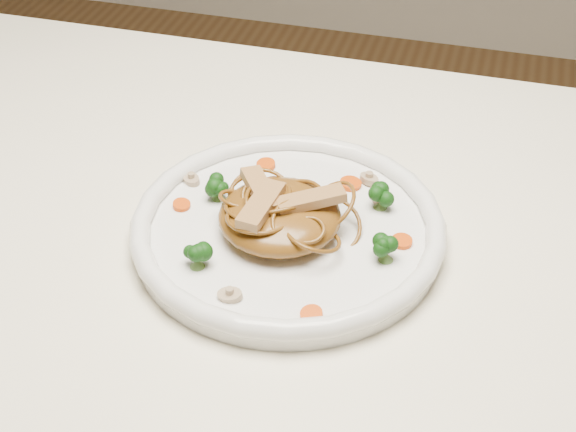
# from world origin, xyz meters

# --- Properties ---
(table) EXTENTS (1.20, 0.80, 0.75)m
(table) POSITION_xyz_m (0.00, 0.00, 0.65)
(table) COLOR white
(table) RESTS_ON ground
(plate) EXTENTS (0.35, 0.35, 0.02)m
(plate) POSITION_xyz_m (-0.00, 0.02, 0.76)
(plate) COLOR white
(plate) RESTS_ON table
(noodle_mound) EXTENTS (0.15, 0.15, 0.04)m
(noodle_mound) POSITION_xyz_m (-0.01, 0.01, 0.78)
(noodle_mound) COLOR brown
(noodle_mound) RESTS_ON plate
(chicken_a) EXTENTS (0.07, 0.05, 0.01)m
(chicken_a) POSITION_xyz_m (0.02, 0.02, 0.80)
(chicken_a) COLOR tan
(chicken_a) RESTS_ON noodle_mound
(chicken_b) EXTENTS (0.05, 0.06, 0.01)m
(chicken_b) POSITION_xyz_m (-0.03, 0.02, 0.80)
(chicken_b) COLOR tan
(chicken_b) RESTS_ON noodle_mound
(chicken_c) EXTENTS (0.03, 0.07, 0.01)m
(chicken_c) POSITION_xyz_m (-0.02, -0.00, 0.81)
(chicken_c) COLOR tan
(chicken_c) RESTS_ON noodle_mound
(broccoli_0) EXTENTS (0.02, 0.02, 0.03)m
(broccoli_0) POSITION_xyz_m (0.07, 0.07, 0.78)
(broccoli_0) COLOR #13440E
(broccoli_0) RESTS_ON plate
(broccoli_1) EXTENTS (0.02, 0.02, 0.03)m
(broccoli_1) POSITION_xyz_m (-0.08, 0.04, 0.78)
(broccoli_1) COLOR #13440E
(broccoli_1) RESTS_ON plate
(broccoli_2) EXTENTS (0.03, 0.03, 0.03)m
(broccoli_2) POSITION_xyz_m (-0.07, -0.06, 0.78)
(broccoli_2) COLOR #13440E
(broccoli_2) RESTS_ON plate
(broccoli_3) EXTENTS (0.03, 0.03, 0.03)m
(broccoli_3) POSITION_xyz_m (0.09, -0.00, 0.78)
(broccoli_3) COLOR #13440E
(broccoli_3) RESTS_ON plate
(carrot_0) EXTENTS (0.03, 0.03, 0.00)m
(carrot_0) POSITION_xyz_m (0.04, 0.10, 0.77)
(carrot_0) COLOR #E95508
(carrot_0) RESTS_ON plate
(carrot_1) EXTENTS (0.02, 0.02, 0.00)m
(carrot_1) POSITION_xyz_m (-0.11, 0.02, 0.77)
(carrot_1) COLOR #E95508
(carrot_1) RESTS_ON plate
(carrot_2) EXTENTS (0.02, 0.02, 0.00)m
(carrot_2) POSITION_xyz_m (0.10, 0.02, 0.77)
(carrot_2) COLOR #E95508
(carrot_2) RESTS_ON plate
(carrot_3) EXTENTS (0.03, 0.03, 0.00)m
(carrot_3) POSITION_xyz_m (-0.05, 0.11, 0.77)
(carrot_3) COLOR #E95508
(carrot_3) RESTS_ON plate
(carrot_4) EXTENTS (0.02, 0.02, 0.00)m
(carrot_4) POSITION_xyz_m (0.05, -0.09, 0.77)
(carrot_4) COLOR #E95508
(carrot_4) RESTS_ON plate
(mushroom_0) EXTENTS (0.02, 0.02, 0.01)m
(mushroom_0) POSITION_xyz_m (-0.03, -0.09, 0.77)
(mushroom_0) COLOR tan
(mushroom_0) RESTS_ON plate
(mushroom_1) EXTENTS (0.03, 0.03, 0.01)m
(mushroom_1) POSITION_xyz_m (0.07, 0.08, 0.77)
(mushroom_1) COLOR tan
(mushroom_1) RESTS_ON plate
(mushroom_2) EXTENTS (0.03, 0.03, 0.01)m
(mushroom_2) POSITION_xyz_m (-0.12, 0.06, 0.77)
(mushroom_2) COLOR tan
(mushroom_2) RESTS_ON plate
(mushroom_3) EXTENTS (0.03, 0.03, 0.01)m
(mushroom_3) POSITION_xyz_m (0.06, 0.11, 0.77)
(mushroom_3) COLOR tan
(mushroom_3) RESTS_ON plate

